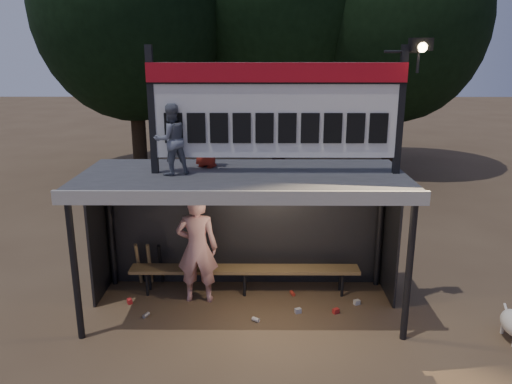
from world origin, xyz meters
TOP-DOWN VIEW (x-y plane):
  - ground at (0.00, 0.00)m, footprint 80.00×80.00m
  - player at (-0.78, 0.29)m, footprint 0.71×0.47m
  - child_a at (-1.07, -0.10)m, footprint 0.65×0.61m
  - child_b at (-0.60, 0.42)m, footprint 0.54×0.47m
  - dugout_shelter at (0.00, 0.24)m, footprint 5.10×2.08m
  - scoreboard_assembly at (0.56, -0.01)m, footprint 4.10×0.27m
  - bench at (0.00, 0.55)m, footprint 4.00×0.35m
  - tree_left at (-4.00, 10.00)m, footprint 6.46×6.46m
  - tree_right at (5.00, 10.50)m, footprint 6.08×6.08m
  - bats at (-1.73, 0.82)m, footprint 0.48×0.33m
  - litter at (0.28, -0.04)m, footprint 3.97×1.02m

SIDE VIEW (x-z plane):
  - ground at x=0.00m, z-range 0.00..0.00m
  - litter at x=0.28m, z-range 0.00..0.08m
  - bats at x=-1.73m, z-range 0.01..0.85m
  - bench at x=0.00m, z-range 0.19..0.67m
  - player at x=-0.78m, z-range 0.00..1.91m
  - dugout_shelter at x=0.00m, z-range 0.69..3.01m
  - child_b at x=-0.60m, z-range 2.32..3.24m
  - child_a at x=-1.07m, z-range 2.32..3.39m
  - scoreboard_assembly at x=0.56m, z-range 2.33..4.32m
  - tree_right at x=5.00m, z-range 0.83..9.55m
  - tree_left at x=-4.00m, z-range 0.88..10.15m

